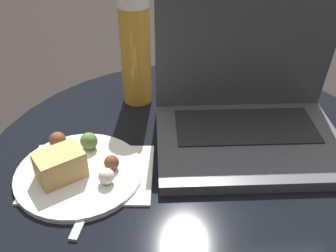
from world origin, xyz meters
TOP-DOWN VIEW (x-y plane):
  - table at (0.00, 0.00)m, footprint 0.74×0.74m
  - napkin at (-0.18, -0.01)m, footprint 0.22×0.17m
  - laptop at (0.09, 0.06)m, footprint 0.34×0.26m
  - beer_glass at (-0.09, 0.21)m, footprint 0.06×0.06m
  - snack_plate at (-0.20, -0.01)m, footprint 0.20×0.20m
  - fork at (-0.17, -0.03)m, footprint 0.07×0.19m

SIDE VIEW (x-z plane):
  - table at x=0.00m, z-range 0.11..0.60m
  - napkin at x=-0.18m, z-range 0.49..0.50m
  - fork at x=-0.17m, z-range 0.49..0.50m
  - snack_plate at x=-0.20m, z-range 0.48..0.54m
  - laptop at x=0.09m, z-range 0.42..0.67m
  - beer_glass at x=-0.09m, z-range 0.50..0.72m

